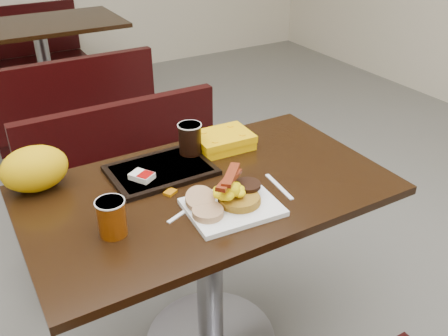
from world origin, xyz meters
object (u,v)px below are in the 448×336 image
fork (179,215)px  knife (279,186)px  table_near (210,272)px  bench_far_n (28,52)px  platter (232,207)px  coffee_cup_far (190,139)px  hashbrown_sleeve_left (142,176)px  clamshell (223,141)px  pancake_stack (239,198)px  coffee_cup_near (112,218)px  table_far (46,73)px  bench_near_n (139,189)px  bench_far_s (71,105)px  paper_bag (34,169)px  tray (161,170)px

fork → knife: same height
table_near → bench_far_n: size_ratio=1.20×
platter → coffee_cup_far: (0.04, 0.37, 0.06)m
hashbrown_sleeve_left → clamshell: (0.36, 0.09, 0.00)m
clamshell → pancake_stack: bearing=-110.3°
fork → coffee_cup_far: size_ratio=1.16×
coffee_cup_near → pancake_stack: bearing=-9.2°
clamshell → coffee_cup_near: bearing=-147.8°
table_near → pancake_stack: (0.03, -0.15, 0.41)m
bench_far_n → clamshell: 3.12m
table_near → bench_far_n: (0.00, 3.30, -0.02)m
table_near → table_far: size_ratio=1.00×
fork → hashbrown_sleeve_left: bearing=73.4°
fork → clamshell: clamshell is taller
bench_near_n → coffee_cup_far: 0.67m
coffee_cup_near → hashbrown_sleeve_left: coffee_cup_near is taller
coffee_cup_far → table_near: bearing=-101.6°
pancake_stack → knife: size_ratio=0.79×
bench_near_n → clamshell: (0.18, -0.48, 0.42)m
hashbrown_sleeve_left → knife: bearing=-64.9°
bench_far_s → pancake_stack: size_ratio=7.50×
table_near → paper_bag: bearing=151.0°
bench_far_s → knife: bearing=-84.3°
bench_far_n → tray: (-0.10, -3.14, 0.40)m
tray → paper_bag: 0.41m
tray → clamshell: (0.28, 0.05, 0.02)m
tray → bench_far_n: bearing=87.7°
table_far → platter: bearing=-90.0°
coffee_cup_near → fork: 0.21m
coffee_cup_near → knife: 0.56m
bench_far_s → pancake_stack: 2.09m
pancake_stack → fork: (-0.18, 0.05, -0.03)m
bench_far_s → clamshell: bearing=-83.8°
pancake_stack → tray: pancake_stack is taller
pancake_stack → bench_far_n: bearing=90.5°
table_far → paper_bag: paper_bag is taller
knife → paper_bag: bearing=-113.3°
hashbrown_sleeve_left → clamshell: 0.37m
table_near → coffee_cup_near: (-0.36, -0.09, 0.43)m
table_far → paper_bag: (-0.49, -2.33, 0.45)m
bench_far_s → clamshell: size_ratio=4.71×
table_far → tray: bearing=-92.3°
table_near → bench_far_s: bearing=90.0°
bench_far_n → platter: 3.48m
platter → bench_far_s: bearing=94.0°
table_far → fork: 2.73m
pancake_stack → knife: bearing=9.9°
tray → platter: bearing=-73.5°
coffee_cup_near → fork: (0.20, -0.01, -0.05)m
bench_far_s → clamshell: clamshell is taller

